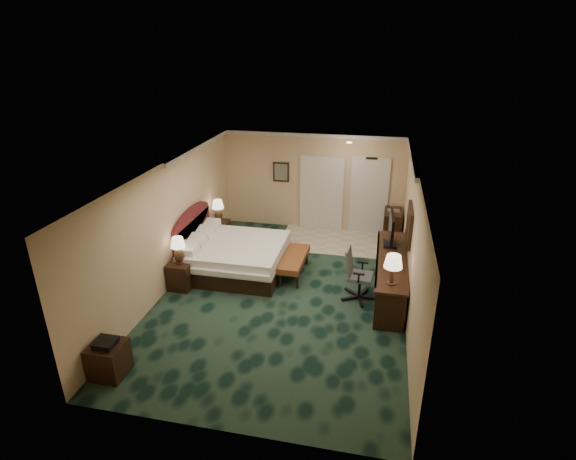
% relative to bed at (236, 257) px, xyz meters
% --- Properties ---
extents(floor, '(5.00, 7.50, 0.00)m').
position_rel_bed_xyz_m(floor, '(1.31, -0.79, -0.35)').
color(floor, black).
rests_on(floor, ground).
extents(ceiling, '(5.00, 7.50, 0.00)m').
position_rel_bed_xyz_m(ceiling, '(1.31, -0.79, 2.35)').
color(ceiling, white).
rests_on(ceiling, wall_back).
extents(wall_back, '(5.00, 0.00, 2.70)m').
position_rel_bed_xyz_m(wall_back, '(1.31, 2.96, 1.00)').
color(wall_back, '#CCB182').
rests_on(wall_back, ground).
extents(wall_front, '(5.00, 0.00, 2.70)m').
position_rel_bed_xyz_m(wall_front, '(1.31, -4.54, 1.00)').
color(wall_front, '#CCB182').
rests_on(wall_front, ground).
extents(wall_left, '(0.00, 7.50, 2.70)m').
position_rel_bed_xyz_m(wall_left, '(-1.19, -0.79, 1.00)').
color(wall_left, '#CCB182').
rests_on(wall_left, ground).
extents(wall_right, '(0.00, 7.50, 2.70)m').
position_rel_bed_xyz_m(wall_right, '(3.81, -0.79, 1.00)').
color(wall_right, '#CCB182').
rests_on(wall_right, ground).
extents(crown_molding, '(5.00, 7.50, 0.10)m').
position_rel_bed_xyz_m(crown_molding, '(1.31, -0.79, 2.30)').
color(crown_molding, silver).
rests_on(crown_molding, wall_back).
extents(tile_patch, '(3.20, 1.70, 0.01)m').
position_rel_bed_xyz_m(tile_patch, '(2.21, 2.11, -0.34)').
color(tile_patch, '#C0B99C').
rests_on(tile_patch, ground).
extents(headboard, '(0.12, 2.00, 1.40)m').
position_rel_bed_xyz_m(headboard, '(-1.13, 0.21, 0.35)').
color(headboard, '#4F1C16').
rests_on(headboard, ground).
extents(entry_door, '(1.02, 0.06, 2.18)m').
position_rel_bed_xyz_m(entry_door, '(2.86, 2.93, 0.70)').
color(entry_door, silver).
rests_on(entry_door, ground).
extents(closet_doors, '(1.20, 0.06, 2.10)m').
position_rel_bed_xyz_m(closet_doors, '(1.56, 2.92, 0.70)').
color(closet_doors, silver).
rests_on(closet_doors, ground).
extents(wall_art, '(0.45, 0.06, 0.55)m').
position_rel_bed_xyz_m(wall_art, '(0.41, 2.92, 1.25)').
color(wall_art, '#4C5B56').
rests_on(wall_art, wall_back).
extents(wall_mirror, '(0.05, 0.95, 0.75)m').
position_rel_bed_xyz_m(wall_mirror, '(3.77, -0.19, 1.20)').
color(wall_mirror, white).
rests_on(wall_mirror, wall_right).
extents(bed, '(2.18, 2.02, 0.69)m').
position_rel_bed_xyz_m(bed, '(0.00, 0.00, 0.00)').
color(bed, white).
rests_on(bed, ground).
extents(nightstand_near, '(0.48, 0.55, 0.60)m').
position_rel_bed_xyz_m(nightstand_near, '(-0.93, -0.98, -0.05)').
color(nightstand_near, black).
rests_on(nightstand_near, ground).
extents(nightstand_far, '(0.46, 0.53, 0.57)m').
position_rel_bed_xyz_m(nightstand_far, '(-0.94, 1.46, -0.06)').
color(nightstand_far, black).
rests_on(nightstand_far, ground).
extents(lamp_near, '(0.40, 0.40, 0.59)m').
position_rel_bed_xyz_m(lamp_near, '(-0.93, -0.99, 0.54)').
color(lamp_near, '#311E10').
rests_on(lamp_near, nightstand_near).
extents(lamp_far, '(0.36, 0.36, 0.59)m').
position_rel_bed_xyz_m(lamp_far, '(-0.96, 1.50, 0.52)').
color(lamp_far, '#311E10').
rests_on(lamp_far, nightstand_far).
extents(bed_bench, '(0.52, 1.41, 0.47)m').
position_rel_bed_xyz_m(bed_bench, '(1.35, 0.07, -0.11)').
color(bed_bench, brown).
rests_on(bed_bench, ground).
extents(side_table, '(0.53, 0.53, 0.57)m').
position_rel_bed_xyz_m(side_table, '(-0.90, -3.81, -0.06)').
color(side_table, black).
rests_on(side_table, ground).
extents(desk, '(0.62, 2.87, 0.83)m').
position_rel_bed_xyz_m(desk, '(3.48, -0.31, 0.07)').
color(desk, black).
rests_on(desk, ground).
extents(tv, '(0.12, 0.94, 0.73)m').
position_rel_bed_xyz_m(tv, '(3.44, 0.35, 0.85)').
color(tv, black).
rests_on(tv, desk).
extents(desk_lamp, '(0.36, 0.36, 0.60)m').
position_rel_bed_xyz_m(desk_lamp, '(3.47, -1.40, 0.78)').
color(desk_lamp, '#311E10').
rests_on(desk_lamp, desk).
extents(desk_chair, '(0.70, 0.66, 1.12)m').
position_rel_bed_xyz_m(desk_chair, '(2.88, -0.65, 0.21)').
color(desk_chair, '#515151').
rests_on(desk_chair, ground).
extents(minibar, '(0.46, 0.82, 0.87)m').
position_rel_bed_xyz_m(minibar, '(3.53, 2.41, 0.09)').
color(minibar, black).
rests_on(minibar, ground).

